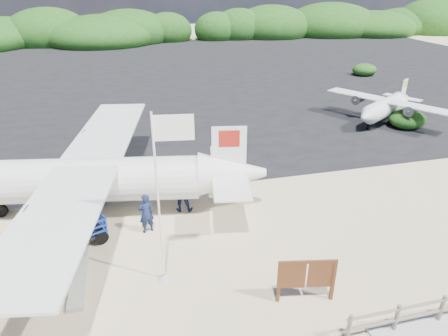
% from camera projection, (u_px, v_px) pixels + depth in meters
% --- Properties ---
extents(ground, '(160.00, 160.00, 0.00)m').
position_uv_depth(ground, '(206.00, 251.00, 14.93)').
color(ground, beige).
extents(asphalt_apron, '(90.00, 50.00, 0.04)m').
position_uv_depth(asphalt_apron, '(147.00, 77.00, 41.17)').
color(asphalt_apron, '#B2B2B2').
rests_on(asphalt_apron, ground).
extents(vegetation_band, '(124.00, 8.00, 4.40)m').
position_uv_depth(vegetation_band, '(135.00, 42.00, 63.04)').
color(vegetation_band, '#B2B2B2').
rests_on(vegetation_band, ground).
extents(fence, '(6.40, 2.00, 1.10)m').
position_uv_depth(fence, '(437.00, 322.00, 11.87)').
color(fence, '#B2B2B2').
rests_on(fence, ground).
extents(baggage_cart, '(2.99, 2.40, 1.31)m').
position_uv_depth(baggage_cart, '(73.00, 246.00, 15.23)').
color(baggage_cart, '#0C33B5').
rests_on(baggage_cart, ground).
extents(flagpole, '(1.24, 0.66, 5.90)m').
position_uv_depth(flagpole, '(165.00, 278.00, 13.57)').
color(flagpole, white).
rests_on(flagpole, ground).
extents(signboard, '(1.93, 0.55, 1.59)m').
position_uv_depth(signboard, '(304.00, 300.00, 12.66)').
color(signboard, '#5B331A').
rests_on(signboard, ground).
extents(crew_a, '(0.72, 0.59, 1.70)m').
position_uv_depth(crew_a, '(146.00, 213.00, 15.72)').
color(crew_a, '#111C42').
rests_on(crew_a, ground).
extents(crew_b, '(1.10, 0.95, 1.94)m').
position_uv_depth(crew_b, '(181.00, 190.00, 17.16)').
color(crew_b, '#111C42').
rests_on(crew_b, ground).
extents(aircraft_large, '(19.13, 19.13, 4.91)m').
position_uv_depth(aircraft_large, '(335.00, 81.00, 39.29)').
color(aircraft_large, '#B2B2B2').
rests_on(aircraft_large, ground).
extents(aircraft_small, '(9.65, 9.65, 2.53)m').
position_uv_depth(aircraft_small, '(19.00, 78.00, 40.67)').
color(aircraft_small, '#B2B2B2').
rests_on(aircraft_small, ground).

